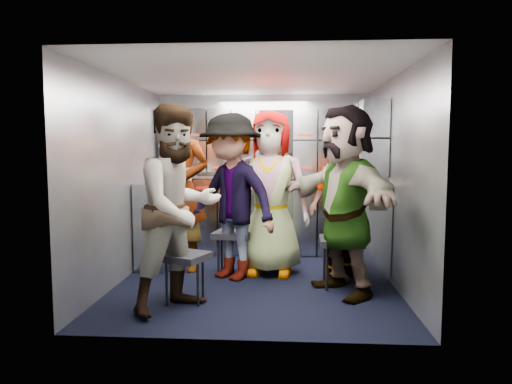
# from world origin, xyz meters

# --- Properties ---
(floor) EXTENTS (3.00, 3.00, 0.00)m
(floor) POSITION_xyz_m (0.00, 0.00, 0.00)
(floor) COLOR black
(floor) RESTS_ON ground
(wall_back) EXTENTS (2.80, 0.04, 2.10)m
(wall_back) POSITION_xyz_m (0.00, 1.50, 1.05)
(wall_back) COLOR gray
(wall_back) RESTS_ON ground
(wall_left) EXTENTS (0.04, 3.00, 2.10)m
(wall_left) POSITION_xyz_m (-1.40, 0.00, 1.05)
(wall_left) COLOR gray
(wall_left) RESTS_ON ground
(wall_right) EXTENTS (0.04, 3.00, 2.10)m
(wall_right) POSITION_xyz_m (1.40, 0.00, 1.05)
(wall_right) COLOR gray
(wall_right) RESTS_ON ground
(ceiling) EXTENTS (2.80, 3.00, 0.02)m
(ceiling) POSITION_xyz_m (0.00, 0.00, 2.10)
(ceiling) COLOR silver
(ceiling) RESTS_ON wall_back
(cart_bank_back) EXTENTS (2.68, 0.38, 0.99)m
(cart_bank_back) POSITION_xyz_m (0.00, 1.29, 0.49)
(cart_bank_back) COLOR #8E929C
(cart_bank_back) RESTS_ON ground
(cart_bank_left) EXTENTS (0.38, 0.76, 0.99)m
(cart_bank_left) POSITION_xyz_m (-1.19, 0.56, 0.49)
(cart_bank_left) COLOR #8E929C
(cart_bank_left) RESTS_ON ground
(counter) EXTENTS (2.68, 0.42, 0.03)m
(counter) POSITION_xyz_m (0.00, 1.29, 1.01)
(counter) COLOR #ADB0B4
(counter) RESTS_ON cart_bank_back
(locker_bank_back) EXTENTS (2.68, 0.28, 0.82)m
(locker_bank_back) POSITION_xyz_m (0.00, 1.35, 1.49)
(locker_bank_back) COLOR #8E929C
(locker_bank_back) RESTS_ON wall_back
(locker_bank_right) EXTENTS (0.28, 1.00, 0.82)m
(locker_bank_right) POSITION_xyz_m (1.25, 0.70, 1.49)
(locker_bank_right) COLOR #8E929C
(locker_bank_right) RESTS_ON wall_right
(right_cabinet) EXTENTS (0.28, 1.20, 1.00)m
(right_cabinet) POSITION_xyz_m (1.25, 0.60, 0.50)
(right_cabinet) COLOR #8E929C
(right_cabinet) RESTS_ON ground
(coffee_niche) EXTENTS (0.46, 0.16, 0.84)m
(coffee_niche) POSITION_xyz_m (0.18, 1.41, 1.47)
(coffee_niche) COLOR black
(coffee_niche) RESTS_ON wall_back
(red_latch_strip) EXTENTS (2.60, 0.02, 0.03)m
(red_latch_strip) POSITION_xyz_m (0.00, 1.09, 0.88)
(red_latch_strip) COLOR red
(red_latch_strip) RESTS_ON cart_bank_back
(jump_seat_near_left) EXTENTS (0.49, 0.48, 0.45)m
(jump_seat_near_left) POSITION_xyz_m (-0.59, -0.70, 0.39)
(jump_seat_near_left) COLOR black
(jump_seat_near_left) RESTS_ON ground
(jump_seat_mid_left) EXTENTS (0.46, 0.44, 0.47)m
(jump_seat_mid_left) POSITION_xyz_m (-0.27, 0.28, 0.42)
(jump_seat_mid_left) COLOR black
(jump_seat_mid_left) RESTS_ON ground
(jump_seat_center) EXTENTS (0.43, 0.41, 0.45)m
(jump_seat_center) POSITION_xyz_m (0.14, 0.48, 0.40)
(jump_seat_center) COLOR black
(jump_seat_center) RESTS_ON ground
(jump_seat_mid_right) EXTENTS (0.37, 0.35, 0.42)m
(jump_seat_mid_right) POSITION_xyz_m (0.90, 0.30, 0.37)
(jump_seat_mid_right) COLOR black
(jump_seat_mid_right) RESTS_ON ground
(jump_seat_near_right) EXTENTS (0.43, 0.41, 0.50)m
(jump_seat_near_right) POSITION_xyz_m (0.86, -0.16, 0.44)
(jump_seat_near_right) COLOR black
(jump_seat_near_right) RESTS_ON ground
(attendant_standing) EXTENTS (0.76, 0.58, 1.86)m
(attendant_standing) POSITION_xyz_m (-0.88, 0.41, 0.93)
(attendant_standing) COLOR black
(attendant_standing) RESTS_ON ground
(attendant_arc_a) EXTENTS (1.05, 1.08, 1.75)m
(attendant_arc_a) POSITION_xyz_m (-0.59, -0.88, 0.87)
(attendant_arc_a) COLOR black
(attendant_arc_a) RESTS_ON ground
(attendant_arc_b) EXTENTS (1.30, 1.16, 1.75)m
(attendant_arc_b) POSITION_xyz_m (-0.27, 0.10, 0.87)
(attendant_arc_b) COLOR black
(attendant_arc_b) RESTS_ON ground
(attendant_arc_c) EXTENTS (0.93, 0.66, 1.80)m
(attendant_arc_c) POSITION_xyz_m (0.14, 0.30, 0.90)
(attendant_arc_c) COLOR black
(attendant_arc_c) RESTS_ON ground
(attendant_arc_d) EXTENTS (0.91, 0.83, 1.49)m
(attendant_arc_d) POSITION_xyz_m (0.90, 0.12, 0.75)
(attendant_arc_d) COLOR black
(attendant_arc_d) RESTS_ON ground
(attendant_arc_e) EXTENTS (1.25, 1.71, 1.79)m
(attendant_arc_e) POSITION_xyz_m (0.86, -0.34, 0.90)
(attendant_arc_e) COLOR black
(attendant_arc_e) RESTS_ON ground
(bottle_left) EXTENTS (0.06, 0.06, 0.26)m
(bottle_left) POSITION_xyz_m (-0.32, 1.24, 1.16)
(bottle_left) COLOR white
(bottle_left) RESTS_ON counter
(bottle_mid) EXTENTS (0.07, 0.07, 0.26)m
(bottle_mid) POSITION_xyz_m (-0.03, 1.24, 1.16)
(bottle_mid) COLOR white
(bottle_mid) RESTS_ON counter
(bottle_right) EXTENTS (0.07, 0.07, 0.26)m
(bottle_right) POSITION_xyz_m (0.19, 1.24, 1.16)
(bottle_right) COLOR white
(bottle_right) RESTS_ON counter
(cup_left) EXTENTS (0.09, 0.09, 0.09)m
(cup_left) POSITION_xyz_m (-1.12, 1.23, 1.07)
(cup_left) COLOR tan
(cup_left) RESTS_ON counter
(cup_right) EXTENTS (0.08, 0.08, 0.11)m
(cup_right) POSITION_xyz_m (0.99, 1.23, 1.09)
(cup_right) COLOR tan
(cup_right) RESTS_ON counter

